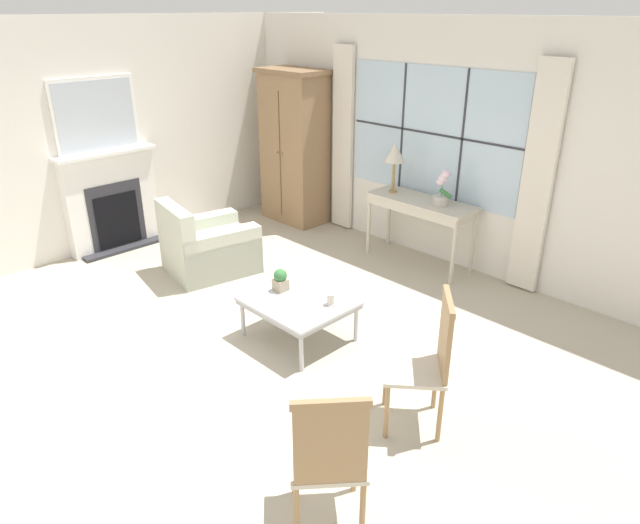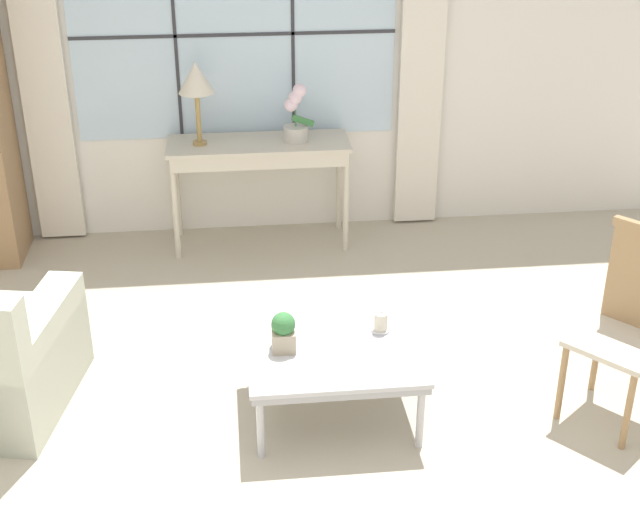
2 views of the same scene
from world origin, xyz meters
name	(u,v)px [view 2 (image 2 of 2)]	position (x,y,z in m)	size (l,w,h in m)	color
ground_plane	(261,473)	(0.00, 0.00, 0.00)	(14.00, 14.00, 0.00)	#B2A893
wall_back_windowed	(235,51)	(0.00, 3.02, 1.39)	(7.20, 0.14, 2.80)	silver
console_table	(259,153)	(0.14, 2.70, 0.72)	(1.32, 0.48, 0.80)	beige
table_lamp	(196,80)	(-0.28, 2.69, 1.28)	(0.25, 0.25, 0.60)	#9E7F47
potted_orchid	(296,118)	(0.41, 2.69, 0.98)	(0.23, 0.18, 0.42)	#BCB7AD
side_chair_wooden	(631,315)	(1.96, 0.33, 0.60)	(0.62, 0.62, 1.07)	beige
coffee_table	(333,354)	(0.42, 0.48, 0.37)	(0.92, 0.79, 0.41)	#BCBCC1
potted_plant_small	(283,331)	(0.16, 0.49, 0.52)	(0.13, 0.13, 0.22)	tan
pillar_candle	(381,323)	(0.69, 0.62, 0.46)	(0.10, 0.10, 0.12)	silver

